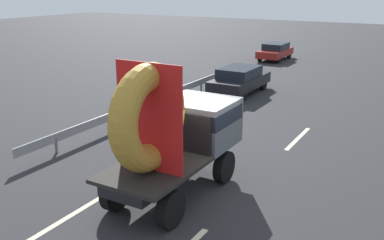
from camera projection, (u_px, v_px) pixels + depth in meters
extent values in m
plane|color=#28282B|center=(199.00, 183.00, 12.80)|extent=(120.00, 120.00, 0.00)
cylinder|color=black|center=(175.00, 156.00, 13.59)|extent=(0.28, 0.96, 0.96)
cylinder|color=black|center=(224.00, 167.00, 12.77)|extent=(0.28, 0.96, 0.96)
cylinder|color=black|center=(115.00, 193.00, 11.18)|extent=(0.28, 0.96, 0.96)
cylinder|color=black|center=(171.00, 209.00, 10.36)|extent=(0.28, 0.96, 0.96)
cube|color=black|center=(174.00, 163.00, 11.86)|extent=(1.30, 4.69, 0.25)
cube|color=#4C5156|center=(199.00, 122.00, 12.80)|extent=(2.00, 1.84, 1.35)
cube|color=black|center=(198.00, 113.00, 12.67)|extent=(2.02, 1.75, 0.44)
cube|color=black|center=(154.00, 169.00, 11.05)|extent=(2.00, 2.86, 0.10)
cube|color=black|center=(182.00, 132.00, 12.01)|extent=(1.80, 0.08, 1.10)
torus|color=#B7842D|center=(149.00, 118.00, 10.50)|extent=(0.69, 2.72, 2.72)
cube|color=red|center=(149.00, 118.00, 10.50)|extent=(1.90, 0.03, 2.72)
cylinder|color=black|center=(237.00, 81.00, 24.87)|extent=(0.23, 0.67, 0.67)
cylinder|color=black|center=(263.00, 84.00, 24.09)|extent=(0.23, 0.67, 0.67)
cylinder|color=black|center=(214.00, 90.00, 22.56)|extent=(0.23, 0.67, 0.67)
cylinder|color=black|center=(243.00, 94.00, 21.79)|extent=(0.23, 0.67, 0.67)
cube|color=black|center=(240.00, 82.00, 23.24)|extent=(1.87, 4.37, 0.57)
cube|color=black|center=(239.00, 72.00, 22.99)|extent=(1.69, 2.45, 0.52)
cube|color=gray|center=(145.00, 103.00, 19.27)|extent=(0.06, 13.92, 0.32)
cylinder|color=slate|center=(56.00, 145.00, 15.05)|extent=(0.10, 0.10, 0.55)
cylinder|color=slate|center=(120.00, 119.00, 17.92)|extent=(0.10, 0.10, 0.55)
cylinder|color=slate|center=(166.00, 101.00, 20.79)|extent=(0.10, 0.10, 0.55)
cylinder|color=slate|center=(201.00, 87.00, 23.66)|extent=(0.10, 0.10, 0.55)
cube|color=beige|center=(69.00, 217.00, 10.96)|extent=(0.16, 2.55, 0.01)
cube|color=beige|center=(215.00, 128.00, 17.66)|extent=(0.16, 2.58, 0.01)
cube|color=beige|center=(298.00, 138.00, 16.51)|extent=(0.16, 2.84, 0.01)
cylinder|color=black|center=(278.00, 59.00, 32.22)|extent=(0.21, 0.60, 0.60)
cylinder|color=black|center=(260.00, 57.00, 32.92)|extent=(0.21, 0.60, 0.60)
cylinder|color=black|center=(289.00, 55.00, 34.30)|extent=(0.21, 0.60, 0.60)
cylinder|color=black|center=(272.00, 53.00, 35.01)|extent=(0.21, 0.60, 0.60)
cube|color=maroon|center=(275.00, 53.00, 33.53)|extent=(1.69, 3.95, 0.52)
cube|color=black|center=(276.00, 46.00, 33.46)|extent=(1.52, 2.21, 0.47)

